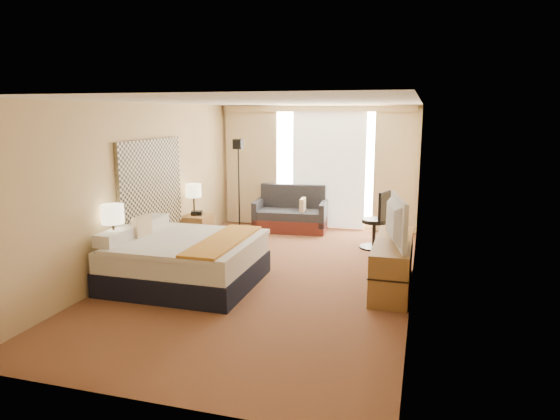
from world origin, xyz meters
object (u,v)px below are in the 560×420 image
(nightstand_left, at_px, (121,269))
(floor_lamp, at_px, (239,167))
(desk_chair, at_px, (377,223))
(lamp_left, at_px, (113,215))
(television, at_px, (390,221))
(nightstand_right, at_px, (198,229))
(lamp_right, at_px, (194,191))
(media_dresser, at_px, (392,264))
(loveseat, at_px, (291,216))
(bed, at_px, (185,260))

(nightstand_left, relative_size, floor_lamp, 0.29)
(desk_chair, bearing_deg, floor_lamp, -168.93)
(lamp_left, distance_m, television, 3.80)
(nightstand_right, bearing_deg, lamp_right, -132.20)
(media_dresser, distance_m, lamp_right, 4.05)
(loveseat, bearing_deg, lamp_left, -114.71)
(media_dresser, distance_m, floor_lamp, 4.23)
(nightstand_right, distance_m, lamp_left, 2.65)
(media_dresser, relative_size, lamp_right, 3.01)
(lamp_left, xyz_separation_m, television, (3.71, 0.85, -0.03))
(bed, bearing_deg, lamp_right, 112.30)
(nightstand_right, distance_m, loveseat, 2.11)
(nightstand_left, distance_m, bed, 0.91)
(loveseat, bearing_deg, bed, -104.31)
(loveseat, xyz_separation_m, floor_lamp, (-0.97, -0.51, 1.05))
(nightstand_right, xyz_separation_m, lamp_right, (-0.04, -0.04, 0.74))
(nightstand_left, height_order, lamp_left, lamp_left)
(loveseat, distance_m, lamp_right, 2.27)
(lamp_left, bearing_deg, loveseat, 70.26)
(nightstand_left, height_order, bed, bed)
(media_dresser, bearing_deg, floor_lamp, 142.40)
(desk_chair, distance_m, lamp_right, 3.43)
(nightstand_left, bearing_deg, television, 12.70)
(media_dresser, xyz_separation_m, lamp_right, (-3.74, 1.41, 0.66))
(bed, relative_size, lamp_right, 3.34)
(lamp_right, bearing_deg, loveseat, 47.93)
(floor_lamp, distance_m, desk_chair, 3.02)
(nightstand_right, bearing_deg, nightstand_left, -90.00)
(nightstand_right, relative_size, floor_lamp, 0.29)
(nightstand_right, distance_m, lamp_right, 0.74)
(lamp_left, xyz_separation_m, lamp_right, (0.02, 2.49, -0.04))
(floor_lamp, height_order, desk_chair, floor_lamp)
(lamp_left, bearing_deg, lamp_right, 89.51)
(television, bearing_deg, desk_chair, -3.12)
(nightstand_left, height_order, nightstand_right, same)
(television, bearing_deg, lamp_left, 90.87)
(lamp_left, bearing_deg, nightstand_left, 27.93)
(nightstand_left, xyz_separation_m, bed, (0.81, 0.40, 0.08))
(floor_lamp, bearing_deg, nightstand_right, -112.81)
(floor_lamp, bearing_deg, nightstand_left, -97.12)
(bed, distance_m, floor_lamp, 3.33)
(floor_lamp, bearing_deg, loveseat, 27.69)
(nightstand_left, relative_size, media_dresser, 0.31)
(bed, height_order, desk_chair, desk_chair)
(bed, relative_size, loveseat, 1.28)
(television, bearing_deg, lamp_right, 53.96)
(loveseat, height_order, lamp_left, lamp_left)
(lamp_right, bearing_deg, nightstand_right, 47.80)
(lamp_left, bearing_deg, floor_lamp, 82.04)
(television, bearing_deg, bed, 86.38)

